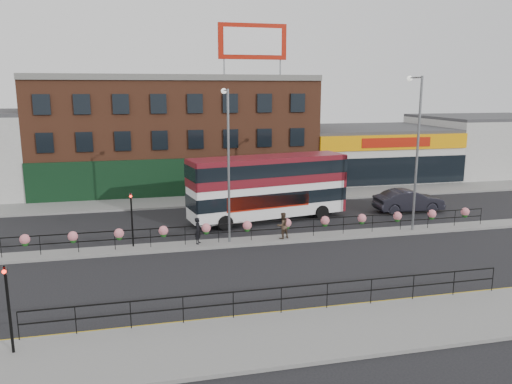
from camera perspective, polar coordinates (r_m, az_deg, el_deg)
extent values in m
plane|color=black|center=(30.80, 1.28, -5.66)|extent=(120.00, 120.00, 0.00)
cube|color=gray|center=(20.21, 10.09, -15.30)|extent=(60.00, 4.00, 0.15)
cube|color=gray|center=(42.13, -2.79, -0.82)|extent=(60.00, 4.00, 0.15)
cube|color=gray|center=(30.78, 1.28, -5.53)|extent=(60.00, 1.60, 0.15)
cube|color=gold|center=(22.15, 7.70, -12.90)|extent=(60.00, 0.10, 0.01)
cube|color=gold|center=(22.00, 7.87, -13.09)|extent=(60.00, 0.10, 0.01)
cube|color=brown|center=(48.76, -9.23, 6.61)|extent=(25.00, 12.00, 10.00)
cube|color=#3F3F42|center=(48.59, -9.43, 12.67)|extent=(25.00, 12.00, 0.30)
cube|color=black|center=(43.17, -8.50, 1.57)|extent=(25.00, 0.25, 3.40)
cube|color=silver|center=(54.22, 12.51, 4.32)|extent=(15.00, 12.00, 5.00)
cube|color=#3F3F42|center=(53.95, 12.63, 7.12)|extent=(15.00, 12.00, 0.30)
cube|color=orange|center=(48.64, 15.69, 5.49)|extent=(15.00, 0.25, 1.40)
cube|color=#A41505|center=(48.54, 15.76, 5.47)|extent=(7.00, 0.10, 0.90)
cube|color=black|center=(48.99, 15.52, 2.35)|extent=(15.00, 0.25, 2.60)
cube|color=#B8B8B3|center=(61.97, 24.98, 4.87)|extent=(14.50, 12.00, 6.00)
cube|color=#3F3F42|center=(61.73, 25.23, 7.77)|extent=(14.50, 12.00, 0.30)
cube|color=#A41505|center=(44.75, -0.40, 16.83)|extent=(6.00, 0.25, 3.00)
cube|color=white|center=(44.62, -0.36, 16.85)|extent=(5.10, 0.04, 2.25)
cylinder|color=slate|center=(44.12, -3.66, 14.02)|extent=(0.12, 0.12, 1.40)
cylinder|color=slate|center=(45.23, 2.79, 13.97)|extent=(0.12, 0.12, 1.40)
cube|color=black|center=(30.45, 1.29, -3.42)|extent=(30.00, 0.05, 0.05)
cube|color=black|center=(30.59, 1.28, -4.31)|extent=(30.00, 0.05, 0.05)
cylinder|color=black|center=(30.67, -27.14, -5.70)|extent=(0.04, 0.04, 1.10)
cylinder|color=black|center=(30.24, -23.45, -5.61)|extent=(0.04, 0.04, 1.10)
cylinder|color=black|center=(29.93, -19.67, -5.49)|extent=(0.04, 0.04, 1.10)
cylinder|color=black|center=(29.75, -15.83, -5.34)|extent=(0.04, 0.04, 1.10)
cylinder|color=black|center=(29.71, -11.96, -5.17)|extent=(0.04, 0.04, 1.10)
cylinder|color=black|center=(29.80, -8.11, -4.98)|extent=(0.04, 0.04, 1.10)
cylinder|color=black|center=(30.02, -4.29, -4.76)|extent=(0.04, 0.04, 1.10)
cylinder|color=black|center=(30.38, -0.55, -4.53)|extent=(0.04, 0.04, 1.10)
cylinder|color=black|center=(30.86, 3.09, -4.29)|extent=(0.04, 0.04, 1.10)
cylinder|color=black|center=(31.46, 6.60, -4.04)|extent=(0.04, 0.04, 1.10)
cylinder|color=black|center=(32.17, 9.96, -3.78)|extent=(0.04, 0.04, 1.10)
cylinder|color=black|center=(32.99, 13.16, -3.53)|extent=(0.04, 0.04, 1.10)
cylinder|color=black|center=(33.91, 16.20, -3.28)|extent=(0.04, 0.04, 1.10)
cylinder|color=black|center=(34.92, 19.07, -3.03)|extent=(0.04, 0.04, 1.10)
cylinder|color=black|center=(36.01, 21.77, -2.79)|extent=(0.04, 0.04, 1.10)
cylinder|color=black|center=(37.18, 24.31, -2.56)|extent=(0.04, 0.04, 1.10)
sphere|color=#D6707C|center=(30.28, -24.91, -4.92)|extent=(0.56, 0.56, 0.56)
sphere|color=#174B15|center=(30.34, -24.87, -5.34)|extent=(0.36, 0.36, 0.36)
sphere|color=#D6707C|center=(29.85, -20.20, -4.77)|extent=(0.56, 0.56, 0.56)
sphere|color=#174B15|center=(29.91, -20.17, -5.19)|extent=(0.36, 0.36, 0.36)
sphere|color=#D6707C|center=(29.63, -15.39, -4.58)|extent=(0.56, 0.56, 0.56)
sphere|color=#174B15|center=(29.69, -15.37, -5.01)|extent=(0.36, 0.36, 0.36)
sphere|color=#D6707C|center=(29.61, -10.54, -4.36)|extent=(0.56, 0.56, 0.56)
sphere|color=#174B15|center=(29.68, -10.53, -4.78)|extent=(0.36, 0.36, 0.36)
sphere|color=#D6707C|center=(29.81, -5.73, -4.11)|extent=(0.56, 0.56, 0.56)
sphere|color=#174B15|center=(29.88, -5.72, -4.53)|extent=(0.36, 0.36, 0.36)
sphere|color=#D6707C|center=(30.22, -1.02, -3.83)|extent=(0.56, 0.56, 0.56)
sphere|color=#174B15|center=(30.28, -1.01, -4.25)|extent=(0.36, 0.36, 0.36)
sphere|color=#D6707C|center=(30.82, 3.54, -3.54)|extent=(0.56, 0.56, 0.56)
sphere|color=#174B15|center=(30.88, 3.54, -3.95)|extent=(0.36, 0.36, 0.36)
sphere|color=#D6707C|center=(31.61, 7.89, -3.25)|extent=(0.56, 0.56, 0.56)
sphere|color=#174B15|center=(31.67, 7.88, -3.65)|extent=(0.36, 0.36, 0.36)
sphere|color=#D6707C|center=(32.57, 12.01, -2.95)|extent=(0.56, 0.56, 0.56)
sphere|color=#174B15|center=(32.63, 11.99, -3.34)|extent=(0.36, 0.36, 0.36)
sphere|color=#D6707C|center=(33.69, 15.87, -2.65)|extent=(0.56, 0.56, 0.56)
sphere|color=#174B15|center=(33.75, 15.85, -3.03)|extent=(0.36, 0.36, 0.36)
sphere|color=#D6707C|center=(34.96, 19.46, -2.37)|extent=(0.56, 0.56, 0.56)
sphere|color=#174B15|center=(35.01, 19.44, -2.73)|extent=(0.36, 0.36, 0.36)
sphere|color=#D6707C|center=(36.35, 22.79, -2.09)|extent=(0.56, 0.56, 0.56)
sphere|color=#174B15|center=(36.40, 22.76, -2.45)|extent=(0.36, 0.36, 0.36)
cube|color=black|center=(20.71, 2.92, -10.85)|extent=(20.00, 0.05, 0.05)
cube|color=black|center=(20.91, 2.90, -12.10)|extent=(20.00, 0.05, 0.05)
cylinder|color=black|center=(20.76, -25.56, -13.65)|extent=(0.04, 0.04, 1.10)
cylinder|color=black|center=(20.40, -19.92, -13.62)|extent=(0.04, 0.04, 1.10)
cylinder|color=black|center=(20.24, -14.13, -13.47)|extent=(0.04, 0.04, 1.10)
cylinder|color=black|center=(20.28, -8.33, -13.17)|extent=(0.04, 0.04, 1.10)
cylinder|color=black|center=(20.51, -2.61, -12.76)|extent=(0.04, 0.04, 1.10)
cylinder|color=black|center=(20.93, 2.90, -12.24)|extent=(0.04, 0.04, 1.10)
cylinder|color=black|center=(21.53, 8.13, -11.64)|extent=(0.04, 0.04, 1.10)
cylinder|color=black|center=(22.29, 13.02, -11.00)|extent=(0.04, 0.04, 1.10)
cylinder|color=black|center=(23.20, 17.54, -10.33)|extent=(0.04, 0.04, 1.10)
cylinder|color=black|center=(24.24, 21.67, -9.66)|extent=(0.04, 0.04, 1.10)
cylinder|color=black|center=(25.40, 25.43, -9.01)|extent=(0.04, 0.04, 1.10)
cube|color=white|center=(35.11, 1.38, 0.63)|extent=(11.52, 4.52, 4.09)
cube|color=maroon|center=(34.91, 1.39, 2.52)|extent=(11.59, 4.59, 1.84)
cube|color=black|center=(35.26, 1.37, -0.51)|extent=(11.61, 4.61, 0.92)
cube|color=black|center=(34.88, 1.39, 2.77)|extent=(11.63, 4.64, 0.92)
cube|color=maroon|center=(34.77, 1.40, 3.99)|extent=(11.52, 4.52, 0.12)
cube|color=maroon|center=(37.75, 9.08, 1.27)|extent=(0.66, 2.61, 4.09)
cube|color=#A41505|center=(33.91, 1.51, -1.09)|extent=(6.04, 1.13, 1.02)
cylinder|color=black|center=(33.04, -3.52, -3.56)|extent=(1.06, 0.48, 1.02)
cylinder|color=black|center=(35.37, -4.93, -2.55)|extent=(1.06, 0.48, 1.02)
cylinder|color=black|center=(36.12, 7.53, -2.31)|extent=(1.06, 0.48, 1.02)
cylinder|color=black|center=(38.27, 5.57, -1.47)|extent=(1.06, 0.48, 1.02)
imported|color=black|center=(39.64, 17.04, -0.96)|extent=(2.10, 5.30, 1.72)
imported|color=black|center=(29.87, -6.63, -4.41)|extent=(0.86, 0.81, 1.59)
imported|color=#453526|center=(30.71, 3.05, -3.85)|extent=(1.18, 1.12, 1.64)
cylinder|color=slate|center=(29.27, -3.15, 2.81)|extent=(0.14, 0.14, 9.05)
cylinder|color=slate|center=(29.59, -3.48, 11.52)|extent=(0.09, 1.36, 0.09)
sphere|color=silver|center=(30.26, -3.70, 11.44)|extent=(0.33, 0.33, 0.33)
cylinder|color=slate|center=(33.37, 17.93, 4.04)|extent=(0.16, 0.16, 9.85)
cylinder|color=slate|center=(33.76, 17.80, 12.35)|extent=(0.10, 1.48, 0.10)
sphere|color=silver|center=(34.40, 17.16, 12.29)|extent=(0.35, 0.35, 0.35)
cylinder|color=black|center=(19.54, -26.39, -11.95)|extent=(0.10, 0.10, 3.20)
imported|color=black|center=(18.99, -26.83, -7.50)|extent=(0.15, 0.18, 0.90)
sphere|color=#FF190C|center=(18.94, -26.86, -8.14)|extent=(0.14, 0.14, 0.14)
cylinder|color=black|center=(29.82, -13.99, -3.11)|extent=(0.10, 0.10, 3.20)
imported|color=black|center=(29.46, -14.14, -0.09)|extent=(0.15, 0.18, 0.90)
sphere|color=#FF190C|center=(29.38, -14.13, -0.48)|extent=(0.14, 0.14, 0.14)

